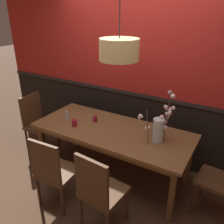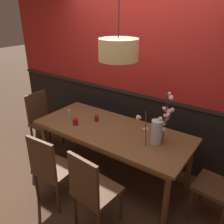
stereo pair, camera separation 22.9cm
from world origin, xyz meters
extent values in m
plane|color=#4C3321|center=(0.00, 0.00, 0.00)|extent=(24.00, 24.00, 0.00)
cube|color=black|center=(0.00, 0.72, 0.51)|extent=(5.20, 0.12, 1.02)
cube|color=black|center=(0.00, 0.71, 1.04)|extent=(5.20, 0.14, 0.05)
cube|color=#B2231E|center=(0.00, 0.72, 1.84)|extent=(5.20, 0.12, 1.64)
cube|color=brown|center=(0.00, 0.00, 0.73)|extent=(2.12, 0.91, 0.04)
cube|color=brown|center=(0.00, 0.00, 0.67)|extent=(2.02, 0.80, 0.08)
cylinder|color=brown|center=(-0.97, -0.36, 0.35)|extent=(0.07, 0.07, 0.71)
cylinder|color=brown|center=(0.97, -0.36, 0.35)|extent=(0.07, 0.07, 0.71)
cylinder|color=brown|center=(-0.97, 0.36, 0.35)|extent=(0.07, 0.07, 0.71)
cylinder|color=brown|center=(0.97, 0.36, 0.35)|extent=(0.07, 0.07, 0.71)
cube|color=#4C301C|center=(-1.35, -0.01, 0.44)|extent=(0.42, 0.45, 0.04)
cube|color=#4C301C|center=(-1.53, -0.02, 0.71)|extent=(0.05, 0.41, 0.49)
cylinder|color=#412917|center=(-1.19, 0.18, 0.21)|extent=(0.04, 0.04, 0.42)
cylinder|color=#412917|center=(-1.17, -0.19, 0.21)|extent=(0.04, 0.04, 0.42)
cylinder|color=#412917|center=(-1.53, 0.17, 0.21)|extent=(0.04, 0.04, 0.42)
cylinder|color=#412917|center=(-1.51, -0.21, 0.21)|extent=(0.04, 0.04, 0.42)
cube|color=#4C301C|center=(-0.29, -0.77, 0.44)|extent=(0.44, 0.43, 0.04)
cube|color=#4C301C|center=(-0.28, -0.95, 0.70)|extent=(0.40, 0.06, 0.48)
cylinder|color=#412917|center=(-0.48, -0.60, 0.21)|extent=(0.04, 0.04, 0.42)
cylinder|color=#412917|center=(-0.12, -0.58, 0.21)|extent=(0.04, 0.04, 0.42)
cylinder|color=#412917|center=(-0.46, -0.95, 0.21)|extent=(0.04, 0.04, 0.42)
cylinder|color=#412917|center=(-0.10, -0.93, 0.21)|extent=(0.04, 0.04, 0.42)
cube|color=#4C301C|center=(1.36, 0.03, 0.45)|extent=(0.44, 0.44, 0.04)
cylinder|color=#412917|center=(1.17, -0.13, 0.21)|extent=(0.04, 0.04, 0.43)
cylinder|color=#412917|center=(1.20, 0.21, 0.21)|extent=(0.04, 0.04, 0.43)
cube|color=#4C301C|center=(0.36, -0.77, 0.45)|extent=(0.45, 0.46, 0.04)
cube|color=#4C301C|center=(0.35, -0.96, 0.72)|extent=(0.39, 0.07, 0.49)
cylinder|color=#412917|center=(0.20, -0.57, 0.21)|extent=(0.04, 0.04, 0.43)
cylinder|color=#412917|center=(0.55, -0.60, 0.21)|extent=(0.04, 0.04, 0.43)
cylinder|color=#412917|center=(0.17, -0.94, 0.21)|extent=(0.04, 0.04, 0.43)
cylinder|color=silver|center=(0.63, 0.02, 0.89)|extent=(0.13, 0.13, 0.29)
cylinder|color=silver|center=(0.63, 0.02, 0.78)|extent=(0.12, 0.12, 0.06)
cylinder|color=#472D23|center=(0.71, 0.04, 1.09)|extent=(0.06, 0.13, 0.67)
sphere|color=white|center=(0.72, 0.06, 1.16)|extent=(0.05, 0.05, 0.05)
sphere|color=silver|center=(0.75, 0.04, 1.34)|extent=(0.05, 0.05, 0.05)
sphere|color=silver|center=(0.71, 0.03, 1.13)|extent=(0.04, 0.04, 0.04)
sphere|color=#FFD9DA|center=(0.75, 0.02, 1.15)|extent=(0.05, 0.05, 0.05)
cylinder|color=#472D23|center=(0.52, -0.04, 0.93)|extent=(0.13, 0.18, 0.36)
sphere|color=#F7CCD8|center=(0.42, -0.09, 1.05)|extent=(0.04, 0.04, 0.04)
sphere|color=#F5CBD7|center=(0.50, -0.07, 0.93)|extent=(0.04, 0.04, 0.04)
sphere|color=#FFC8E3|center=(0.52, -0.02, 0.92)|extent=(0.04, 0.04, 0.04)
sphere|color=#FFC4D3|center=(0.45, -0.07, 1.06)|extent=(0.03, 0.03, 0.03)
sphere|color=white|center=(0.44, -0.11, 1.08)|extent=(0.05, 0.05, 0.05)
cylinder|color=#472D23|center=(0.70, 0.07, 0.96)|extent=(0.16, 0.17, 0.43)
sphere|color=silver|center=(0.70, 0.04, 0.94)|extent=(0.05, 0.05, 0.05)
sphere|color=#FFCFD4|center=(0.68, 0.06, 0.98)|extent=(0.03, 0.03, 0.03)
sphere|color=#F9D0CF|center=(0.70, 0.06, 1.01)|extent=(0.04, 0.04, 0.04)
sphere|color=white|center=(0.70, 0.12, 1.04)|extent=(0.04, 0.04, 0.04)
sphere|color=#F4CFCE|center=(0.74, 0.14, 1.16)|extent=(0.05, 0.05, 0.05)
cylinder|color=#472D23|center=(0.68, 0.06, 1.05)|extent=(0.14, 0.07, 0.59)
sphere|color=#FFCFD5|center=(0.70, 0.08, 1.19)|extent=(0.04, 0.04, 0.04)
sphere|color=silver|center=(0.69, 0.13, 1.35)|extent=(0.05, 0.05, 0.05)
sphere|color=#FED1D2|center=(0.65, 0.05, 1.06)|extent=(0.05, 0.05, 0.05)
sphere|color=#FFCBDB|center=(0.66, 0.10, 1.18)|extent=(0.04, 0.04, 0.04)
cylinder|color=#472D23|center=(0.65, 0.10, 0.95)|extent=(0.20, 0.06, 0.41)
sphere|color=white|center=(0.69, 0.15, 1.13)|extent=(0.05, 0.05, 0.05)
sphere|color=#FFC6D8|center=(0.65, 0.18, 1.12)|extent=(0.04, 0.04, 0.04)
sphere|color=silver|center=(0.69, 0.20, 1.11)|extent=(0.05, 0.05, 0.05)
sphere|color=white|center=(0.69, 0.15, 1.05)|extent=(0.06, 0.06, 0.06)
sphere|color=#FFC4E0|center=(0.67, 0.14, 1.00)|extent=(0.05, 0.05, 0.05)
cylinder|color=maroon|center=(-0.32, 0.08, 0.79)|extent=(0.06, 0.06, 0.08)
torus|color=#A81B37|center=(-0.32, 0.08, 0.82)|extent=(0.07, 0.07, 0.01)
cylinder|color=silver|center=(-0.32, 0.08, 0.77)|extent=(0.04, 0.04, 0.04)
cylinder|color=maroon|center=(-0.49, -0.19, 0.79)|extent=(0.07, 0.07, 0.09)
torus|color=#A81B37|center=(-0.49, -0.19, 0.83)|extent=(0.07, 0.07, 0.01)
cylinder|color=silver|center=(-0.49, -0.19, 0.78)|extent=(0.05, 0.05, 0.05)
cylinder|color=#ADADB2|center=(-0.70, -0.10, 0.81)|extent=(0.04, 0.04, 0.13)
cylinder|color=beige|center=(-0.70, -0.10, 0.89)|extent=(0.03, 0.03, 0.02)
cylinder|color=tan|center=(0.12, -0.05, 1.80)|extent=(0.45, 0.45, 0.24)
sphere|color=#F9EAB7|center=(0.12, -0.05, 1.77)|extent=(0.14, 0.14, 0.14)
cylinder|color=black|center=(0.12, -0.05, 2.29)|extent=(0.01, 0.01, 0.74)
camera|label=1|loc=(1.43, -2.41, 2.24)|focal=38.12mm
camera|label=2|loc=(1.62, -2.28, 2.24)|focal=38.12mm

